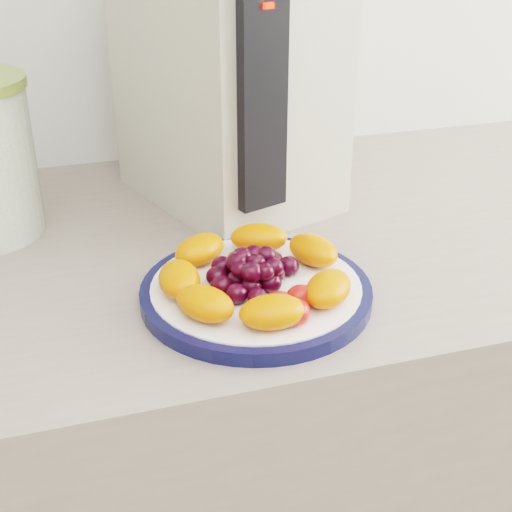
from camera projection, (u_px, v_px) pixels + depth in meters
name	position (u px, v px, depth m)	size (l,w,h in m)	color
counter	(181.00, 512.00, 1.06)	(3.50, 0.60, 0.90)	gray
plate_rim	(256.00, 293.00, 0.73)	(0.24, 0.24, 0.01)	#0C1139
plate_face	(256.00, 292.00, 0.73)	(0.22, 0.22, 0.02)	white
appliance_body	(227.00, 72.00, 0.90)	(0.19, 0.27, 0.34)	#B4B09B
appliance_panel	(261.00, 98.00, 0.77)	(0.06, 0.02, 0.25)	black
appliance_led	(268.00, 6.00, 0.72)	(0.01, 0.01, 0.01)	#FF0C05
fruit_plate	(253.00, 274.00, 0.72)	(0.20, 0.20, 0.04)	#F55105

